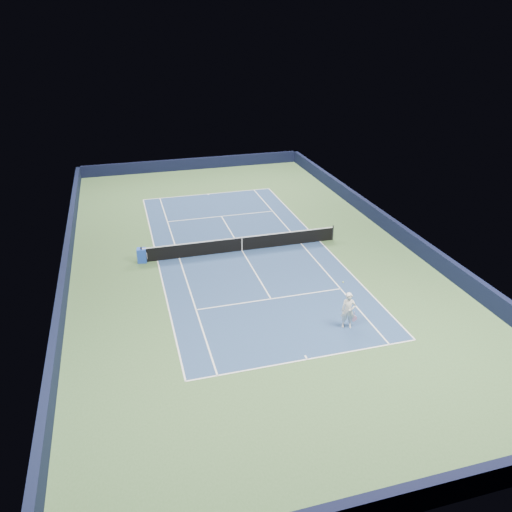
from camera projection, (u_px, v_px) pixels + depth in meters
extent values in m
plane|color=#3B5B31|center=(242.00, 251.00, 32.66)|extent=(40.00, 40.00, 0.00)
cube|color=black|center=(193.00, 164.00, 49.58)|extent=(22.00, 0.35, 1.10)
cube|color=black|center=(402.00, 501.00, 15.25)|extent=(22.00, 0.35, 1.10)
cube|color=black|center=(391.00, 226.00, 35.06)|extent=(0.35, 40.00, 1.10)
cube|color=black|center=(66.00, 263.00, 29.78)|extent=(0.35, 40.00, 1.10)
cube|color=navy|center=(242.00, 251.00, 32.66)|extent=(10.97, 23.77, 0.01)
cube|color=white|center=(208.00, 194.00, 42.94)|extent=(10.97, 0.08, 0.00)
cube|color=white|center=(307.00, 359.00, 22.36)|extent=(10.97, 0.08, 0.00)
cube|color=white|center=(320.00, 241.00, 33.99)|extent=(0.08, 23.77, 0.00)
cube|color=white|center=(157.00, 261.00, 31.32)|extent=(0.08, 23.77, 0.00)
cube|color=white|center=(301.00, 243.00, 33.66)|extent=(0.08, 23.77, 0.00)
cube|color=white|center=(179.00, 258.00, 31.65)|extent=(0.08, 23.77, 0.00)
cube|color=white|center=(221.00, 216.00, 38.19)|extent=(8.23, 0.08, 0.00)
cube|color=white|center=(271.00, 299.00, 27.11)|extent=(8.23, 0.08, 0.00)
cube|color=white|center=(242.00, 251.00, 32.65)|extent=(0.08, 12.80, 0.00)
cube|color=white|center=(208.00, 194.00, 42.81)|extent=(0.08, 0.30, 0.00)
cube|color=white|center=(306.00, 357.00, 22.49)|extent=(0.08, 0.30, 0.00)
cylinder|color=black|center=(142.00, 255.00, 30.86)|extent=(0.10, 0.10, 1.07)
cylinder|color=black|center=(333.00, 233.00, 33.99)|extent=(0.10, 0.10, 1.07)
cube|color=black|center=(242.00, 244.00, 32.46)|extent=(12.80, 0.03, 0.91)
cube|color=white|center=(242.00, 237.00, 32.25)|extent=(12.80, 0.04, 0.06)
cube|color=white|center=(242.00, 244.00, 32.46)|extent=(0.05, 0.04, 0.91)
cube|color=#1E44B7|center=(142.00, 255.00, 30.98)|extent=(0.62, 0.58, 0.91)
cube|color=silver|center=(147.00, 255.00, 31.05)|extent=(0.04, 0.40, 0.40)
imported|color=white|center=(348.00, 310.00, 24.29)|extent=(0.81, 0.67, 1.90)
cylinder|color=pink|center=(354.00, 314.00, 24.43)|extent=(0.03, 0.03, 0.31)
cylinder|color=black|center=(354.00, 319.00, 24.54)|extent=(0.31, 0.02, 0.31)
cylinder|color=pink|center=(354.00, 319.00, 24.54)|extent=(0.34, 0.03, 0.34)
sphere|color=#D9F032|center=(343.00, 282.00, 24.73)|extent=(0.07, 0.07, 0.07)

